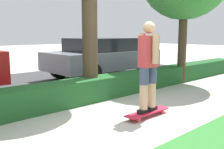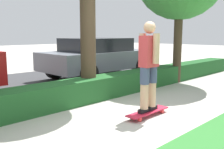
% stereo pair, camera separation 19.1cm
% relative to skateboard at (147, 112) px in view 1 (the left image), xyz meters
% --- Properties ---
extents(ground_plane, '(60.00, 60.00, 0.00)m').
position_rel_skateboard_xyz_m(ground_plane, '(-0.45, 0.07, -0.08)').
color(ground_plane, '#ADA89E').
extents(street_asphalt, '(14.73, 5.00, 0.01)m').
position_rel_skateboard_xyz_m(street_asphalt, '(-0.45, 4.27, -0.08)').
color(street_asphalt, '#38383A').
rests_on(street_asphalt, ground_plane).
extents(hedge_row, '(14.73, 0.60, 0.51)m').
position_rel_skateboard_xyz_m(hedge_row, '(-0.45, 1.67, 0.18)').
color(hedge_row, '#1E5123').
rests_on(hedge_row, ground_plane).
extents(skateboard, '(1.01, 0.24, 0.10)m').
position_rel_skateboard_xyz_m(skateboard, '(0.00, 0.00, 0.00)').
color(skateboard, red).
rests_on(skateboard, ground_plane).
extents(skater_person, '(0.49, 0.42, 1.63)m').
position_rel_skateboard_xyz_m(skater_person, '(0.00, -0.00, 0.88)').
color(skater_person, black).
rests_on(skater_person, skateboard).
extents(parked_car_middle, '(3.93, 1.94, 1.36)m').
position_rel_skateboard_xyz_m(parked_car_middle, '(2.24, 3.83, 0.65)').
color(parked_car_middle, slate).
rests_on(parked_car_middle, ground_plane).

